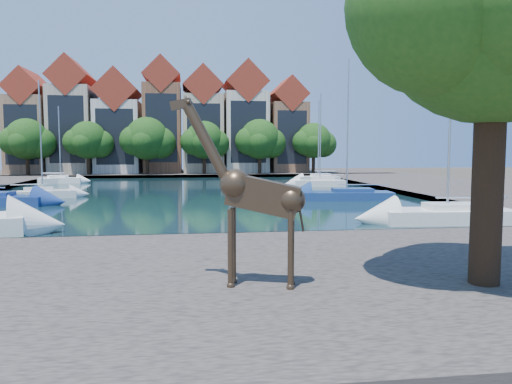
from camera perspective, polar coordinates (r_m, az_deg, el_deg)
ground at (r=21.52m, az=-6.84°, el=-6.02°), size 160.00×160.00×0.00m
water_basin at (r=45.31m, az=-7.35°, el=-0.18°), size 38.00×50.00×0.08m
near_quay at (r=14.65m, az=-6.39°, el=-10.28°), size 50.00×14.00×0.50m
far_quay at (r=77.22m, az=-7.54°, el=2.10°), size 60.00×16.00×0.50m
right_quay at (r=51.88m, az=21.45°, el=0.40°), size 14.00×52.00×0.50m
plane_tree at (r=14.92m, az=26.03°, el=18.36°), size 8.32×6.40×10.62m
townhouse_west_end at (r=80.45m, az=-24.33°, el=6.88°), size 5.44×9.18×14.93m
townhouse_west_mid at (r=79.01m, az=-20.15°, el=7.70°), size 5.94×9.18×16.79m
townhouse_west_inner at (r=77.85m, az=-15.41°, el=7.21°), size 6.43×9.18×15.15m
townhouse_center at (r=77.32m, az=-10.60°, el=8.08°), size 5.44×9.18×16.93m
townhouse_east_inner at (r=77.23m, az=-6.10°, el=7.67°), size 5.94×9.18×15.79m
townhouse_east_mid at (r=77.72m, az=-1.27°, el=7.95°), size 6.43×9.18×16.65m
townhouse_east_end at (r=78.68m, az=3.48°, el=7.18°), size 5.44×9.18×14.43m
far_tree_far_west at (r=74.81m, az=-24.66°, el=5.38°), size 7.28×5.60×7.68m
far_tree_west at (r=72.91m, az=-18.61°, el=5.51°), size 6.76×5.20×7.36m
far_tree_mid_west at (r=71.85m, az=-12.29°, el=5.84°), size 7.80×6.00×8.00m
far_tree_mid_east at (r=71.67m, az=-5.88°, el=5.80°), size 7.02×5.40×7.52m
far_tree_east at (r=72.38m, az=0.50°, el=5.90°), size 7.54×5.80×7.84m
far_tree_far_east at (r=73.95m, az=6.67°, el=5.72°), size 6.76×5.20×7.36m
giraffe_statue at (r=12.93m, az=-0.37°, el=-0.29°), size 3.40×1.19×4.90m
sailboat_left_c at (r=43.87m, az=-23.20°, el=-0.01°), size 5.28×3.12×9.44m
sailboat_left_d at (r=62.33m, az=-21.40°, el=1.40°), size 4.76×3.20×8.40m
sailboat_left_e at (r=62.27m, az=-21.41°, el=1.43°), size 4.80×1.81×8.87m
sailboat_right_a at (r=28.91m, az=21.00°, el=-2.17°), size 7.26×2.99×12.19m
sailboat_right_b at (r=39.71m, az=10.32°, el=-0.18°), size 7.27×3.26×10.88m
sailboat_right_c at (r=53.13m, az=7.31°, el=1.20°), size 5.51×2.50×9.76m
sailboat_right_d at (r=59.67m, az=7.11°, el=1.67°), size 5.16×2.27×9.62m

